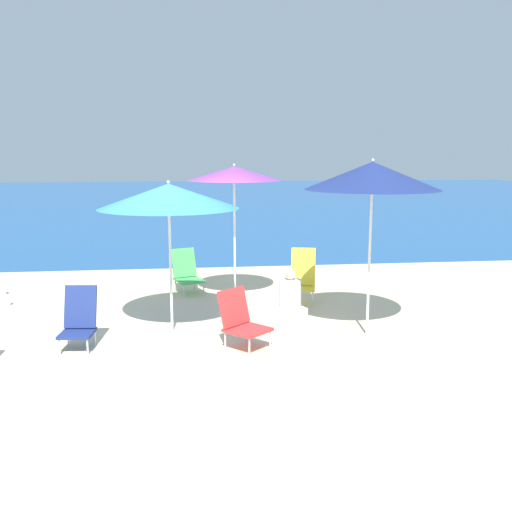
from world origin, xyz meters
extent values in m
plane|color=beige|center=(0.00, 0.00, 0.00)|extent=(60.00, 60.00, 0.00)
cube|color=#1E5699|center=(0.00, 24.99, 0.00)|extent=(60.00, 40.00, 0.01)
cylinder|color=white|center=(0.04, 0.48, 0.87)|extent=(0.04, 0.04, 1.74)
cone|color=blue|center=(0.04, 0.48, 1.91)|extent=(1.93, 1.93, 0.34)
sphere|color=white|center=(0.04, 0.48, 2.10)|extent=(0.04, 0.04, 0.04)
cylinder|color=white|center=(2.74, -0.01, 1.00)|extent=(0.04, 0.04, 2.01)
cone|color=navy|center=(2.74, -0.01, 2.19)|extent=(1.81, 1.81, 0.37)
sphere|color=white|center=(2.74, -0.01, 2.39)|extent=(0.04, 0.04, 0.04)
cylinder|color=white|center=(1.06, 1.89, 1.02)|extent=(0.04, 0.04, 2.05)
cone|color=purple|center=(1.06, 1.89, 2.16)|extent=(1.50, 1.50, 0.23)
sphere|color=white|center=(1.06, 1.89, 2.30)|extent=(0.04, 0.04, 0.04)
cylinder|color=silver|center=(1.97, 1.58, 0.13)|extent=(0.02, 0.02, 0.25)
cylinder|color=silver|center=(2.30, 1.50, 0.13)|extent=(0.02, 0.02, 0.25)
cylinder|color=silver|center=(2.04, 1.92, 0.13)|extent=(0.02, 0.02, 0.25)
cylinder|color=silver|center=(2.38, 1.84, 0.13)|extent=(0.02, 0.02, 0.25)
cube|color=yellow|center=(2.17, 1.71, 0.27)|extent=(0.49, 0.49, 0.04)
cube|color=yellow|center=(2.22, 1.91, 0.60)|extent=(0.45, 0.31, 0.61)
cylinder|color=silver|center=(0.21, 2.40, 0.11)|extent=(0.02, 0.02, 0.22)
cylinder|color=silver|center=(0.55, 2.53, 0.11)|extent=(0.02, 0.02, 0.22)
cylinder|color=silver|center=(0.05, 2.81, 0.11)|extent=(0.02, 0.02, 0.22)
cylinder|color=silver|center=(0.40, 2.94, 0.11)|extent=(0.02, 0.02, 0.22)
cube|color=#47B756|center=(0.30, 2.67, 0.24)|extent=(0.59, 0.64, 0.04)
cube|color=#47B756|center=(0.21, 2.91, 0.52)|extent=(0.47, 0.32, 0.52)
cylinder|color=silver|center=(1.02, -0.70, 0.12)|extent=(0.02, 0.02, 0.24)
cylinder|color=silver|center=(1.32, -0.43, 0.12)|extent=(0.02, 0.02, 0.24)
cylinder|color=silver|center=(0.74, -0.40, 0.12)|extent=(0.02, 0.02, 0.24)
cylinder|color=silver|center=(1.04, -0.13, 0.12)|extent=(0.02, 0.02, 0.24)
cube|color=red|center=(1.03, -0.42, 0.26)|extent=(0.68, 0.68, 0.04)
cube|color=red|center=(0.86, -0.24, 0.52)|extent=(0.45, 0.44, 0.48)
cylinder|color=silver|center=(-1.33, -0.33, 0.10)|extent=(0.02, 0.02, 0.20)
cylinder|color=silver|center=(-0.98, -0.36, 0.10)|extent=(0.02, 0.02, 0.20)
cylinder|color=silver|center=(-1.30, 0.04, 0.10)|extent=(0.02, 0.02, 0.20)
cylinder|color=silver|center=(-0.95, 0.00, 0.10)|extent=(0.02, 0.02, 0.20)
cube|color=navy|center=(-1.14, -0.16, 0.22)|extent=(0.45, 0.47, 0.04)
cube|color=navy|center=(-1.12, 0.05, 0.51)|extent=(0.43, 0.24, 0.54)
cube|color=silver|center=(1.83, 0.99, 0.08)|extent=(0.51, 0.55, 0.16)
cylinder|color=silver|center=(1.83, 0.99, 0.37)|extent=(0.34, 0.34, 0.42)
sphere|color=beige|center=(1.83, 0.99, 0.67)|extent=(0.17, 0.17, 0.17)
cylinder|color=silver|center=(-2.69, 2.19, 0.08)|extent=(0.07, 0.07, 0.15)
cylinder|color=silver|center=(-2.69, 2.19, 0.18)|extent=(0.03, 0.03, 0.05)
cylinder|color=black|center=(-2.69, 2.19, 0.21)|extent=(0.04, 0.04, 0.02)
camera|label=1|loc=(0.29, -7.37, 2.48)|focal=40.00mm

